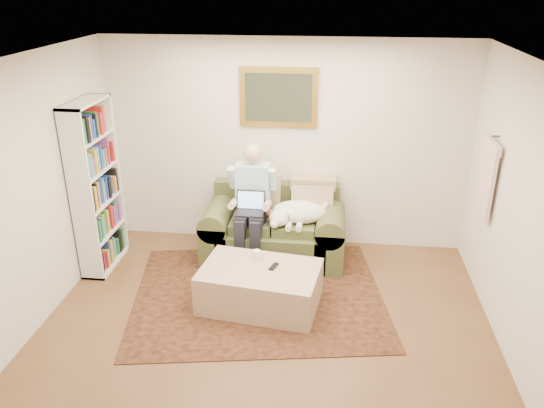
% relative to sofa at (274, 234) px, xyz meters
% --- Properties ---
extents(room_shell, '(4.51, 5.00, 2.61)m').
position_rel_sofa_xyz_m(room_shell, '(0.08, -1.68, 1.00)').
color(room_shell, brown).
rests_on(room_shell, ground).
extents(rug, '(3.01, 2.57, 0.01)m').
position_rel_sofa_xyz_m(rug, '(-0.07, -0.91, -0.29)').
color(rug, black).
rests_on(rug, room_shell).
extents(sofa, '(1.71, 0.87, 1.03)m').
position_rel_sofa_xyz_m(sofa, '(0.00, 0.00, 0.00)').
color(sofa, '#484826').
rests_on(sofa, room_shell).
extents(seated_man, '(0.56, 0.81, 1.44)m').
position_rel_sofa_xyz_m(seated_man, '(-0.26, -0.16, 0.42)').
color(seated_man, '#8CC3D8').
rests_on(seated_man, sofa).
extents(laptop, '(0.33, 0.26, 0.24)m').
position_rel_sofa_xyz_m(laptop, '(-0.26, -0.22, 0.46)').
color(laptop, black).
rests_on(laptop, seated_man).
extents(sleeping_dog, '(0.71, 0.44, 0.26)m').
position_rel_sofa_xyz_m(sleeping_dog, '(0.31, -0.09, 0.36)').
color(sleeping_dog, white).
rests_on(sleeping_dog, sofa).
extents(ottoman, '(1.31, 0.93, 0.44)m').
position_rel_sofa_xyz_m(ottoman, '(-0.02, -1.09, -0.07)').
color(ottoman, '#CEB089').
rests_on(ottoman, room_shell).
extents(coffee_mug, '(0.08, 0.08, 0.10)m').
position_rel_sofa_xyz_m(coffee_mug, '(-0.09, -0.89, 0.20)').
color(coffee_mug, white).
rests_on(coffee_mug, ottoman).
extents(tv_remote, '(0.10, 0.16, 0.02)m').
position_rel_sofa_xyz_m(tv_remote, '(0.12, -1.05, 0.16)').
color(tv_remote, black).
rests_on(tv_remote, ottoman).
extents(bookshelf, '(0.28, 0.80, 2.00)m').
position_rel_sofa_xyz_m(bookshelf, '(-2.02, -0.43, 0.70)').
color(bookshelf, white).
rests_on(bookshelf, room_shell).
extents(wall_mirror, '(0.94, 0.04, 0.72)m').
position_rel_sofa_xyz_m(wall_mirror, '(-0.00, 0.44, 1.60)').
color(wall_mirror, gold).
rests_on(wall_mirror, room_shell).
extents(hanging_shirt, '(0.06, 0.52, 0.90)m').
position_rel_sofa_xyz_m(hanging_shirt, '(2.27, -0.43, 1.05)').
color(hanging_shirt, '#F3C9CC').
rests_on(hanging_shirt, room_shell).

